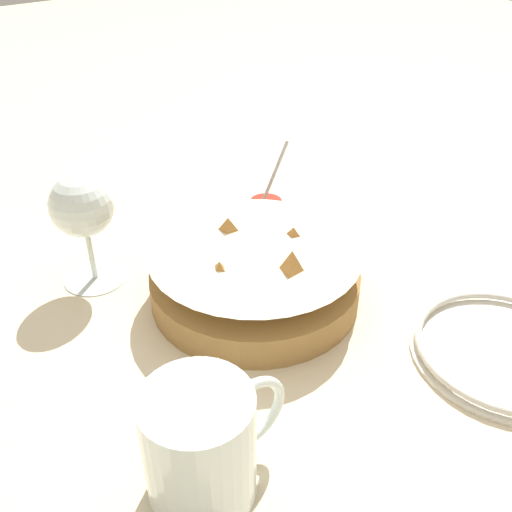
% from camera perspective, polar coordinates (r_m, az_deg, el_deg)
% --- Properties ---
extents(ground_plane, '(4.00, 4.00, 0.00)m').
position_cam_1_polar(ground_plane, '(0.72, -1.73, -2.79)').
color(ground_plane, beige).
extents(food_basket, '(0.25, 0.25, 0.09)m').
position_cam_1_polar(food_basket, '(0.68, 0.05, -1.94)').
color(food_basket, olive).
rests_on(food_basket, ground_plane).
extents(sauce_cup, '(0.07, 0.06, 0.12)m').
position_cam_1_polar(sauce_cup, '(0.84, 1.01, 4.64)').
color(sauce_cup, '#B7B7BC').
rests_on(sauce_cup, ground_plane).
extents(wine_glass, '(0.08, 0.08, 0.15)m').
position_cam_1_polar(wine_glass, '(0.71, -16.98, 4.47)').
color(wine_glass, silver).
rests_on(wine_glass, ground_plane).
extents(beer_mug, '(0.13, 0.09, 0.11)m').
position_cam_1_polar(beer_mug, '(0.48, -5.46, -18.66)').
color(beer_mug, silver).
rests_on(beer_mug, ground_plane).
extents(side_plate, '(0.20, 0.20, 0.01)m').
position_cam_1_polar(side_plate, '(0.67, 23.63, -8.63)').
color(side_plate, silver).
rests_on(side_plate, ground_plane).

